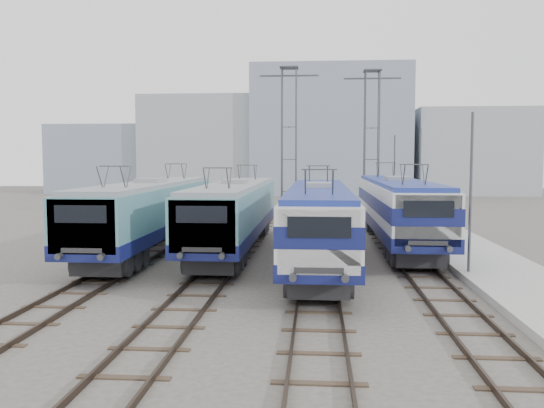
{
  "coord_description": "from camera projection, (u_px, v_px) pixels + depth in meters",
  "views": [
    {
      "loc": [
        2.17,
        -22.62,
        5.07
      ],
      "look_at": [
        -0.15,
        7.0,
        2.72
      ],
      "focal_mm": 38.0,
      "sensor_mm": 36.0,
      "label": 1
    }
  ],
  "objects": [
    {
      "name": "ground",
      "position": [
        262.0,
        285.0,
        23.05
      ],
      "size": [
        160.0,
        160.0,
        0.0
      ],
      "primitive_type": "plane",
      "color": "#514C47"
    },
    {
      "name": "platform",
      "position": [
        470.0,
        252.0,
        30.19
      ],
      "size": [
        4.0,
        70.0,
        0.3
      ],
      "primitive_type": "cube",
      "color": "#9E9E99",
      "rests_on": "ground"
    },
    {
      "name": "locomotive_far_left",
      "position": [
        150.0,
        210.0,
        30.85
      ],
      "size": [
        2.95,
        18.63,
        3.51
      ],
      "color": "#111650",
      "rests_on": "ground"
    },
    {
      "name": "locomotive_center_left",
      "position": [
        235.0,
        210.0,
        31.05
      ],
      "size": [
        2.9,
        18.31,
        3.45
      ],
      "color": "#111650",
      "rests_on": "ground"
    },
    {
      "name": "locomotive_center_right",
      "position": [
        318.0,
        217.0,
        26.97
      ],
      "size": [
        2.9,
        18.34,
        3.45
      ],
      "color": "#111650",
      "rests_on": "ground"
    },
    {
      "name": "locomotive_far_right",
      "position": [
        397.0,
        205.0,
        32.82
      ],
      "size": [
        2.99,
        18.89,
        3.55
      ],
      "color": "#111650",
      "rests_on": "ground"
    },
    {
      "name": "catenary_tower_west",
      "position": [
        289.0,
        138.0,
        44.39
      ],
      "size": [
        4.5,
        1.2,
        12.0
      ],
      "color": "#3F4247",
      "rests_on": "ground"
    },
    {
      "name": "catenary_tower_east",
      "position": [
        372.0,
        139.0,
        45.87
      ],
      "size": [
        4.5,
        1.2,
        12.0
      ],
      "color": "#3F4247",
      "rests_on": "ground"
    },
    {
      "name": "mast_front",
      "position": [
        471.0,
        196.0,
        24.09
      ],
      "size": [
        0.12,
        0.12,
        7.0
      ],
      "primitive_type": "cylinder",
      "color": "#3F4247",
      "rests_on": "ground"
    },
    {
      "name": "mast_mid",
      "position": [
        420.0,
        184.0,
        36.02
      ],
      "size": [
        0.12,
        0.12,
        7.0
      ],
      "primitive_type": "cylinder",
      "color": "#3F4247",
      "rests_on": "ground"
    },
    {
      "name": "mast_rear",
      "position": [
        394.0,
        177.0,
        47.94
      ],
      "size": [
        0.12,
        0.12,
        7.0
      ],
      "primitive_type": "cylinder",
      "color": "#3F4247",
      "rests_on": "ground"
    },
    {
      "name": "building_west",
      "position": [
        208.0,
        146.0,
        85.2
      ],
      "size": [
        18.0,
        12.0,
        14.0
      ],
      "primitive_type": "cube",
      "color": "#949CA6",
      "rests_on": "ground"
    },
    {
      "name": "building_center",
      "position": [
        330.0,
        132.0,
        83.65
      ],
      "size": [
        22.0,
        14.0,
        18.0
      ],
      "primitive_type": "cube",
      "color": "gray",
      "rests_on": "ground"
    },
    {
      "name": "building_east",
      "position": [
        470.0,
        152.0,
        82.33
      ],
      "size": [
        16.0,
        12.0,
        12.0
      ],
      "primitive_type": "cube",
      "color": "#949CA6",
      "rests_on": "ground"
    },
    {
      "name": "building_far_west",
      "position": [
        103.0,
        159.0,
        86.61
      ],
      "size": [
        14.0,
        10.0,
        10.0
      ],
      "primitive_type": "cube",
      "color": "gray",
      "rests_on": "ground"
    }
  ]
}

